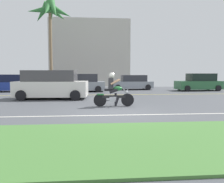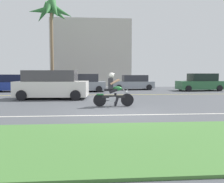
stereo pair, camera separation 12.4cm
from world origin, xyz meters
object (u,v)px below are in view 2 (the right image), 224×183
(motorcyclist, at_px, (113,92))
(motorcyclist_distant, at_px, (52,88))
(parked_car_3, at_px, (200,83))
(parked_car_0, at_px, (14,84))
(suv_nearby, at_px, (52,85))
(parked_car_1, at_px, (83,83))
(parked_car_2, at_px, (133,83))
(palm_tree_0, at_px, (51,14))

(motorcyclist, height_order, motorcyclist_distant, motorcyclist)
(parked_car_3, bearing_deg, parked_car_0, 179.01)
(suv_nearby, distance_m, parked_car_3, 14.21)
(parked_car_0, bearing_deg, suv_nearby, -53.21)
(suv_nearby, height_order, parked_car_3, suv_nearby)
(parked_car_1, height_order, parked_car_2, parked_car_1)
(motorcyclist, xyz_separation_m, palm_tree_0, (-5.32, 12.65, 7.02))
(parked_car_2, bearing_deg, suv_nearby, -130.58)
(motorcyclist_distant, bearing_deg, parked_car_1, 55.84)
(parked_car_2, height_order, palm_tree_0, palm_tree_0)
(parked_car_2, xyz_separation_m, parked_car_3, (6.21, -2.02, 0.07))
(parked_car_2, distance_m, palm_tree_0, 10.95)
(parked_car_2, bearing_deg, parked_car_1, -156.98)
(suv_nearby, bearing_deg, parked_car_0, 126.79)
(parked_car_2, relative_size, parked_car_3, 0.99)
(motorcyclist, distance_m, motorcyclist_distant, 7.53)
(parked_car_0, relative_size, parked_car_1, 1.00)
(parked_car_0, xyz_separation_m, parked_car_2, (11.35, 1.71, -0.03))
(parked_car_3, distance_m, motorcyclist_distant, 13.83)
(motorcyclist, height_order, palm_tree_0, palm_tree_0)
(parked_car_0, bearing_deg, palm_tree_0, 42.46)
(palm_tree_0, distance_m, motorcyclist_distant, 9.67)
(motorcyclist, xyz_separation_m, parked_car_1, (-2.03, 9.46, 0.03))
(parked_car_0, distance_m, palm_tree_0, 8.12)
(parked_car_0, height_order, parked_car_1, parked_car_1)
(motorcyclist, height_order, parked_car_1, motorcyclist)
(parked_car_3, bearing_deg, suv_nearby, -155.67)
(parked_car_3, bearing_deg, motorcyclist_distant, -166.05)
(motorcyclist, distance_m, parked_car_1, 9.67)
(parked_car_2, height_order, parked_car_3, parked_car_3)
(motorcyclist, distance_m, parked_car_0, 12.93)
(parked_car_1, distance_m, parked_car_2, 5.48)
(parked_car_3, bearing_deg, parked_car_1, -179.37)
(suv_nearby, relative_size, motorcyclist_distant, 3.00)
(parked_car_3, height_order, palm_tree_0, palm_tree_0)
(parked_car_1, distance_m, parked_car_3, 11.25)
(motorcyclist, bearing_deg, palm_tree_0, 112.81)
(motorcyclist, relative_size, motorcyclist_distant, 1.26)
(motorcyclist, height_order, parked_car_2, motorcyclist)
(suv_nearby, height_order, parked_car_2, suv_nearby)
(suv_nearby, relative_size, parked_car_2, 1.13)
(parked_car_1, height_order, motorcyclist_distant, parked_car_1)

